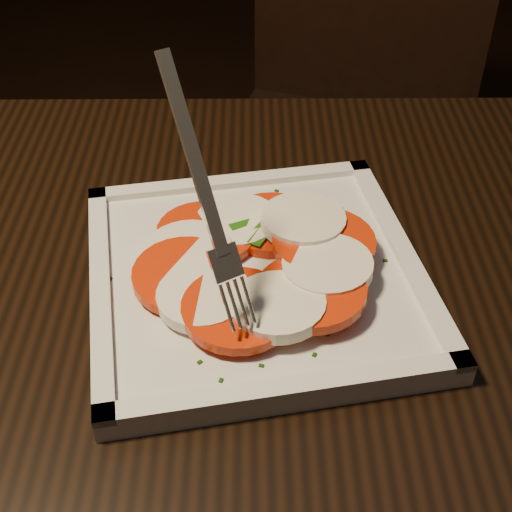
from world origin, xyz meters
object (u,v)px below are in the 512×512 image
(chair, at_px, (354,94))
(fork, at_px, (195,183))
(table, at_px, (187,459))
(plate, at_px, (256,278))

(chair, distance_m, fork, 0.85)
(table, bearing_deg, plate, 64.38)
(chair, height_order, fork, fork)
(plate, distance_m, fork, 0.12)
(table, height_order, fork, fork)
(fork, bearing_deg, chair, 43.87)
(table, bearing_deg, fork, 82.31)
(table, distance_m, plate, 0.15)
(chair, xyz_separation_m, plate, (-0.12, -0.74, 0.22))
(table, xyz_separation_m, fork, (0.01, 0.07, 0.22))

